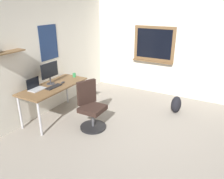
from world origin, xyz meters
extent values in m
plane|color=gray|center=(0.00, 0.00, 0.00)|extent=(5.20, 5.20, 0.00)
cube|color=silver|center=(0.00, 2.45, 1.30)|extent=(5.00, 0.10, 2.60)
cube|color=brown|center=(-0.84, 2.30, 1.55)|extent=(0.68, 0.20, 0.02)
cube|color=navy|center=(0.29, 2.39, 1.55)|extent=(0.52, 0.01, 0.74)
cube|color=silver|center=(2.45, 0.00, 1.30)|extent=(0.10, 5.00, 2.60)
cube|color=brown|center=(2.38, 0.72, 1.35)|extent=(0.04, 1.10, 0.90)
cube|color=black|center=(2.37, 0.72, 1.35)|extent=(0.01, 0.94, 0.76)
cube|color=brown|center=(2.34, 0.72, 0.89)|extent=(0.12, 1.10, 0.03)
cube|color=brown|center=(-0.05, 2.05, 0.72)|extent=(1.53, 0.65, 0.03)
cylinder|color=#B7B7BC|center=(-0.75, 1.78, 0.35)|extent=(0.04, 0.04, 0.70)
cylinder|color=#B7B7BC|center=(0.65, 1.78, 0.35)|extent=(0.04, 0.04, 0.70)
cylinder|color=#B7B7BC|center=(-0.75, 2.31, 0.35)|extent=(0.04, 0.04, 0.70)
cylinder|color=#B7B7BC|center=(0.65, 2.31, 0.35)|extent=(0.04, 0.04, 0.70)
cylinder|color=black|center=(-0.06, 1.07, 0.02)|extent=(0.52, 0.52, 0.04)
cylinder|color=#4C4C51|center=(-0.06, 1.07, 0.21)|extent=(0.05, 0.05, 0.34)
cube|color=black|center=(-0.06, 1.07, 0.42)|extent=(0.44, 0.44, 0.09)
cube|color=black|center=(0.02, 1.26, 0.71)|extent=(0.39, 0.23, 0.48)
cube|color=#ADAFB5|center=(-0.40, 2.16, 0.74)|extent=(0.31, 0.21, 0.02)
cube|color=black|center=(-0.40, 2.26, 0.86)|extent=(0.31, 0.01, 0.21)
cylinder|color=#38383D|center=(-0.01, 2.16, 0.74)|extent=(0.17, 0.17, 0.01)
cylinder|color=#38383D|center=(-0.01, 2.16, 0.82)|extent=(0.03, 0.03, 0.14)
cube|color=black|center=(-0.01, 2.15, 1.04)|extent=(0.46, 0.02, 0.31)
cube|color=black|center=(-0.13, 1.97, 0.75)|extent=(0.37, 0.13, 0.02)
ellipsoid|color=#262628|center=(0.15, 1.97, 0.75)|extent=(0.10, 0.06, 0.03)
cylinder|color=#338C4C|center=(0.61, 2.02, 0.78)|extent=(0.08, 0.08, 0.09)
ellipsoid|color=black|center=(1.43, -0.21, 0.19)|extent=(0.32, 0.22, 0.39)
camera|label=1|loc=(-3.24, -1.11, 2.34)|focal=35.17mm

